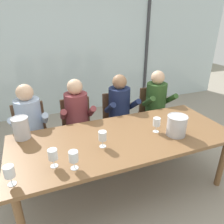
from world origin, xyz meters
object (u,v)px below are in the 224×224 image
(wine_glass_spare_empty, at_px, (9,172))
(dining_table, at_px, (123,141))
(chair_center, at_px, (118,117))
(person_maroon_top, at_px, (78,117))
(person_pale_blue_shirt, at_px, (30,125))
(person_navy_polo, at_px, (121,110))
(wine_glass_by_left_taster, at_px, (74,157))
(person_olive_shirt, at_px, (158,104))
(chair_near_curtain, at_px, (31,130))
(chair_left_of_center, at_px, (78,124))
(wine_glass_center_pour, at_px, (103,137))
(ice_bucket_primary, at_px, (21,128))
(chair_right_of_center, at_px, (153,110))
(wine_glass_by_right_taster, at_px, (53,155))
(wine_glass_near_bucket, at_px, (157,123))
(ice_bucket_secondary, at_px, (177,125))

(wine_glass_spare_empty, bearing_deg, dining_table, 16.99)
(chair_center, xyz_separation_m, wine_glass_spare_empty, (-1.45, -1.26, 0.34))
(wine_glass_spare_empty, bearing_deg, person_maroon_top, 54.88)
(person_pale_blue_shirt, height_order, person_navy_polo, same)
(person_navy_polo, relative_size, wine_glass_by_left_taster, 6.85)
(person_navy_polo, xyz_separation_m, person_olive_shirt, (0.64, 0.00, 0.00))
(dining_table, height_order, chair_center, chair_center)
(chair_near_curtain, distance_m, chair_left_of_center, 0.64)
(chair_near_curtain, xyz_separation_m, wine_glass_center_pour, (0.68, -1.05, 0.34))
(chair_near_curtain, height_order, ice_bucket_primary, ice_bucket_primary)
(chair_center, distance_m, chair_right_of_center, 0.66)
(wine_glass_by_right_taster, distance_m, wine_glass_spare_empty, 0.36)
(dining_table, bearing_deg, wine_glass_spare_empty, -163.01)
(person_navy_polo, height_order, wine_glass_by_left_taster, person_navy_polo)
(chair_left_of_center, height_order, chair_right_of_center, same)
(chair_right_of_center, relative_size, wine_glass_near_bucket, 5.01)
(person_maroon_top, height_order, wine_glass_by_left_taster, person_maroon_top)
(chair_center, relative_size, person_navy_polo, 0.73)
(ice_bucket_secondary, distance_m, wine_glass_center_pour, 0.85)
(wine_glass_by_right_taster, bearing_deg, chair_right_of_center, 33.64)
(chair_left_of_center, xyz_separation_m, person_maroon_top, (-0.02, -0.11, 0.17))
(ice_bucket_primary, height_order, ice_bucket_secondary, ice_bucket_primary)
(ice_bucket_primary, height_order, wine_glass_by_left_taster, ice_bucket_primary)
(person_pale_blue_shirt, height_order, person_olive_shirt, same)
(dining_table, xyz_separation_m, person_maroon_top, (-0.34, 0.78, 0.02))
(chair_center, xyz_separation_m, wine_glass_by_right_taster, (-1.11, -1.15, 0.34))
(wine_glass_center_pour, bearing_deg, wine_glass_by_left_taster, -146.12)
(ice_bucket_primary, xyz_separation_m, wine_glass_center_pour, (0.76, -0.48, -0.01))
(wine_glass_near_bucket, bearing_deg, wine_glass_by_right_taster, -170.37)
(chair_right_of_center, bearing_deg, person_navy_polo, -160.77)
(chair_right_of_center, height_order, person_maroon_top, person_maroon_top)
(person_navy_polo, bearing_deg, wine_glass_spare_empty, -140.90)
(dining_table, relative_size, chair_center, 2.82)
(person_maroon_top, relative_size, wine_glass_spare_empty, 6.85)
(chair_center, xyz_separation_m, wine_glass_center_pour, (-0.60, -1.02, 0.34))
(ice_bucket_secondary, bearing_deg, chair_right_of_center, 69.43)
(person_olive_shirt, relative_size, wine_glass_by_right_taster, 6.85)
(dining_table, distance_m, wine_glass_center_pour, 0.35)
(dining_table, distance_m, chair_near_curtain, 1.36)
(chair_right_of_center, height_order, wine_glass_by_left_taster, wine_glass_by_left_taster)
(chair_near_curtain, relative_size, chair_left_of_center, 1.00)
(chair_near_curtain, distance_m, ice_bucket_secondary, 1.92)
(person_navy_polo, height_order, person_olive_shirt, same)
(dining_table, relative_size, person_pale_blue_shirt, 2.06)
(chair_right_of_center, height_order, ice_bucket_primary, ice_bucket_primary)
(wine_glass_near_bucket, xyz_separation_m, wine_glass_center_pour, (-0.67, -0.06, 0.00))
(dining_table, distance_m, ice_bucket_primary, 1.12)
(person_olive_shirt, xyz_separation_m, wine_glass_by_right_taster, (-1.74, -1.02, 0.16))
(person_navy_polo, bearing_deg, person_maroon_top, -178.79)
(dining_table, xyz_separation_m, wine_glass_near_bucket, (0.39, -0.04, 0.18))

